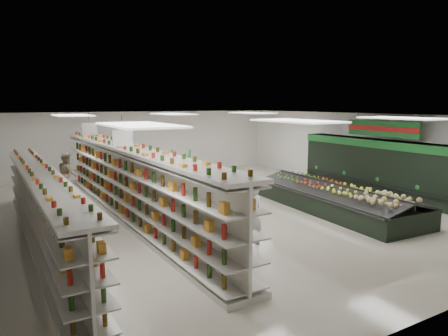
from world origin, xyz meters
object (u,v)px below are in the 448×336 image
produce_island (334,198)px  shopper_main (253,215)px  shopper_background (67,174)px  gondola_center (130,186)px  gondola_left (43,211)px  soda_endcap (181,168)px

produce_island → shopper_main: (-4.31, -1.49, 0.37)m
produce_island → shopper_background: size_ratio=3.74×
gondola_center → produce_island: (6.29, -2.47, -0.61)m
gondola_center → shopper_background: bearing=103.5°
shopper_main → gondola_left: bearing=-38.8°
produce_island → gondola_center: bearing=158.6°
gondola_center → shopper_main: gondola_center is taller
gondola_left → gondola_center: gondola_center is taller
shopper_main → gondola_center: bearing=-71.0°
produce_island → shopper_main: 4.57m
gondola_left → produce_island: size_ratio=1.70×
gondola_left → shopper_main: bearing=-32.7°
produce_island → shopper_background: shopper_background is taller
gondola_center → shopper_main: bearing=-65.4°
gondola_left → shopper_background: 5.72m
shopper_background → gondola_left: bearing=163.8°
soda_endcap → shopper_background: (-4.96, -0.28, 0.18)m
gondola_left → shopper_background: bearing=74.2°
gondola_left → gondola_center: (2.62, 1.17, 0.18)m
shopper_background → produce_island: bearing=-134.3°
soda_endcap → shopper_main: size_ratio=0.87×
shopper_main → produce_island: bearing=-168.6°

